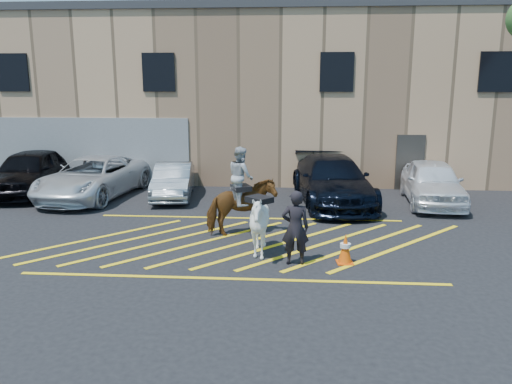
# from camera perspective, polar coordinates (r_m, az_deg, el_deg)

# --- Properties ---
(ground) EXTENTS (90.00, 90.00, 0.00)m
(ground) POSITION_cam_1_polar(r_m,az_deg,el_deg) (13.73, -1.51, -5.46)
(ground) COLOR black
(ground) RESTS_ON ground
(car_black_suv) EXTENTS (2.47, 5.16, 1.70)m
(car_black_suv) POSITION_cam_1_polar(r_m,az_deg,el_deg) (21.04, -24.46, 2.11)
(car_black_suv) COLOR black
(car_black_suv) RESTS_ON ground
(car_white_pickup) EXTENTS (3.18, 5.70, 1.51)m
(car_white_pickup) POSITION_cam_1_polar(r_m,az_deg,el_deg) (19.47, -18.16, 1.57)
(car_white_pickup) COLOR silver
(car_white_pickup) RESTS_ON ground
(car_silver_sedan) EXTENTS (1.82, 3.98, 1.26)m
(car_silver_sedan) POSITION_cam_1_polar(r_m,az_deg,el_deg) (18.81, -9.42, 1.28)
(car_silver_sedan) COLOR gray
(car_silver_sedan) RESTS_ON ground
(car_blue_suv) EXTENTS (3.00, 5.92, 1.65)m
(car_blue_suv) POSITION_cam_1_polar(r_m,az_deg,el_deg) (17.84, 8.70, 1.33)
(car_blue_suv) COLOR black
(car_blue_suv) RESTS_ON ground
(car_white_suv) EXTENTS (2.20, 4.66, 1.54)m
(car_white_suv) POSITION_cam_1_polar(r_m,az_deg,el_deg) (18.65, 19.49, 1.06)
(car_white_suv) COLOR white
(car_white_suv) RESTS_ON ground
(handler) EXTENTS (0.66, 0.45, 1.78)m
(handler) POSITION_cam_1_polar(r_m,az_deg,el_deg) (11.73, 4.51, -4.08)
(handler) COLOR black
(handler) RESTS_ON ground
(warehouse) EXTENTS (32.42, 10.20, 7.30)m
(warehouse) POSITION_cam_1_polar(r_m,az_deg,el_deg) (25.03, 1.11, 11.15)
(warehouse) COLOR tan
(warehouse) RESTS_ON ground
(hatching_zone) EXTENTS (12.60, 5.12, 0.01)m
(hatching_zone) POSITION_cam_1_polar(r_m,az_deg,el_deg) (13.45, -1.64, -5.83)
(hatching_zone) COLOR yellow
(hatching_zone) RESTS_ON ground
(mounted_bay) EXTENTS (2.08, 1.58, 2.50)m
(mounted_bay) POSITION_cam_1_polar(r_m,az_deg,el_deg) (13.91, -1.72, -0.90)
(mounted_bay) COLOR brown
(mounted_bay) RESTS_ON ground
(saddled_white) EXTENTS (1.95, 1.96, 1.62)m
(saddled_white) POSITION_cam_1_polar(r_m,az_deg,el_deg) (12.25, 0.38, -3.70)
(saddled_white) COLOR white
(saddled_white) RESTS_ON ground
(traffic_cone) EXTENTS (0.41, 0.41, 0.73)m
(traffic_cone) POSITION_cam_1_polar(r_m,az_deg,el_deg) (12.08, 10.17, -6.37)
(traffic_cone) COLOR #DE4809
(traffic_cone) RESTS_ON ground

